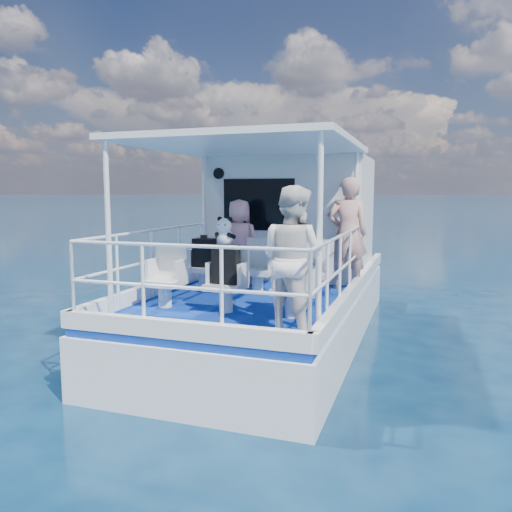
{
  "coord_description": "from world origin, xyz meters",
  "views": [
    {
      "loc": [
        2.44,
        -7.04,
        2.45
      ],
      "look_at": [
        0.18,
        -0.4,
        1.56
      ],
      "focal_mm": 35.0,
      "sensor_mm": 36.0,
      "label": 1
    }
  ],
  "objects_px": {
    "panda": "(225,231)",
    "passenger_stbd_aft": "(292,260)",
    "backpack_center": "(226,264)",
    "passenger_port_fwd": "(239,242)"
  },
  "relations": [
    {
      "from": "passenger_port_fwd",
      "to": "passenger_stbd_aft",
      "type": "height_order",
      "value": "passenger_stbd_aft"
    },
    {
      "from": "panda",
      "to": "passenger_port_fwd",
      "type": "bearing_deg",
      "value": 105.37
    },
    {
      "from": "backpack_center",
      "to": "panda",
      "type": "height_order",
      "value": "panda"
    },
    {
      "from": "passenger_stbd_aft",
      "to": "backpack_center",
      "type": "xyz_separation_m",
      "value": [
        -1.04,
        0.6,
        -0.19
      ]
    },
    {
      "from": "backpack_center",
      "to": "panda",
      "type": "distance_m",
      "value": 0.43
    },
    {
      "from": "panda",
      "to": "passenger_stbd_aft",
      "type": "bearing_deg",
      "value": -29.86
    },
    {
      "from": "passenger_port_fwd",
      "to": "panda",
      "type": "relative_size",
      "value": 3.97
    },
    {
      "from": "passenger_stbd_aft",
      "to": "backpack_center",
      "type": "relative_size",
      "value": 3.25
    },
    {
      "from": "passenger_stbd_aft",
      "to": "panda",
      "type": "distance_m",
      "value": 1.24
    },
    {
      "from": "passenger_port_fwd",
      "to": "backpack_center",
      "type": "distance_m",
      "value": 1.99
    }
  ]
}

